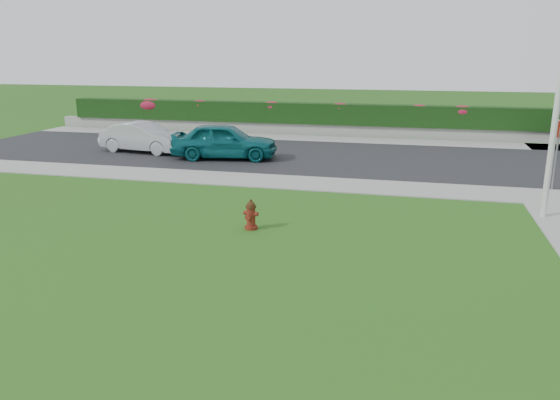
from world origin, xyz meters
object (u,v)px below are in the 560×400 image
(fire_hydrant, at_px, (251,215))
(sedan_teal, at_px, (224,141))
(sedan_silver, at_px, (143,137))
(stop_sign, at_px, (558,138))
(utility_pole, at_px, (558,100))

(fire_hydrant, height_order, sedan_teal, sedan_teal)
(sedan_teal, height_order, sedan_silver, sedan_teal)
(fire_hydrant, distance_m, stop_sign, 10.48)
(fire_hydrant, distance_m, sedan_silver, 12.24)
(sedan_silver, xyz_separation_m, stop_sign, (16.18, -3.15, 1.01))
(utility_pole, bearing_deg, sedan_teal, 152.31)
(utility_pole, relative_size, stop_sign, 2.72)
(utility_pole, bearing_deg, stop_sign, 74.67)
(fire_hydrant, xyz_separation_m, stop_sign, (8.32, 6.24, 1.34))
(fire_hydrant, bearing_deg, stop_sign, 47.20)
(fire_hydrant, bearing_deg, sedan_teal, 123.88)
(stop_sign, bearing_deg, fire_hydrant, -159.02)
(utility_pole, xyz_separation_m, stop_sign, (0.92, 3.37, -1.45))
(sedan_silver, bearing_deg, fire_hydrant, -131.71)
(utility_pole, height_order, stop_sign, utility_pole)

